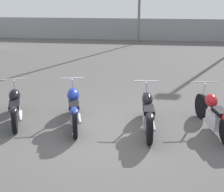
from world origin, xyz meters
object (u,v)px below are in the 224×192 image
Objects in this scene: motorcycle_slot_0 at (15,106)px; motorcycle_slot_1 at (74,107)px; motorcycle_slot_3 at (214,114)px; motorcycle_slot_2 at (148,112)px.

motorcycle_slot_1 is (1.51, -0.02, 0.05)m from motorcycle_slot_0.
motorcycle_slot_1 is at bearing 168.83° from motorcycle_slot_3.
motorcycle_slot_0 is 1.51m from motorcycle_slot_1.
motorcycle_slot_2 is 1.55m from motorcycle_slot_3.
motorcycle_slot_3 reaches higher than motorcycle_slot_0.
motorcycle_slot_1 is 1.79m from motorcycle_slot_2.
motorcycle_slot_1 is 0.96× the size of motorcycle_slot_2.
motorcycle_slot_2 is at bearing -17.93° from motorcycle_slot_1.
motorcycle_slot_3 is at bearing -14.13° from motorcycle_slot_1.
motorcycle_slot_3 is (1.54, 0.15, -0.02)m from motorcycle_slot_2.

